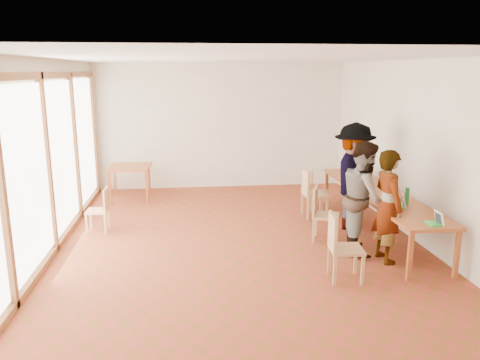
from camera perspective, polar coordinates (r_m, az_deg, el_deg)
name	(u,v)px	position (r m, az deg, el deg)	size (l,w,h in m)	color
ground	(239,244)	(7.87, -0.14, -7.79)	(8.00, 8.00, 0.00)	#953724
wall_back	(220,126)	(11.41, -2.42, 6.55)	(6.00, 0.10, 3.00)	#EEE7CD
wall_front	(297,247)	(3.65, 6.99, -8.12)	(6.00, 0.10, 3.00)	#EEE7CD
wall_right	(417,152)	(8.34, 20.82, 3.24)	(0.10, 8.00, 3.00)	#EEE7CD
window_wall	(46,159)	(7.72, -22.57, 2.34)	(0.10, 8.00, 3.00)	white
ceiling	(239,57)	(7.35, -0.16, 14.77)	(6.00, 8.00, 0.04)	white
communal_table	(378,194)	(8.55, 16.53, -1.69)	(0.80, 4.00, 0.75)	#A45424
side_table	(130,169)	(10.70, -13.30, 1.26)	(0.90, 0.90, 0.75)	#A45424
chair_near	(339,240)	(6.53, 12.02, -7.20)	(0.48, 0.48, 0.50)	tan
chair_mid	(320,208)	(7.98, 9.77, -3.41)	(0.56, 0.56, 0.49)	tan
chair_far	(310,188)	(9.21, 8.56, -1.02)	(0.46, 0.46, 0.50)	tan
chair_empty	(316,187)	(9.74, 9.26, -0.82)	(0.46, 0.46, 0.42)	tan
chair_spare	(102,205)	(8.68, -16.52, -2.94)	(0.38, 0.38, 0.42)	tan
person_near	(388,206)	(7.29, 17.57, -3.08)	(0.62, 0.41, 1.71)	gray
person_mid	(364,197)	(7.56, 14.87, -2.05)	(0.86, 0.67, 1.78)	gray
person_far	(353,177)	(8.63, 13.63, 0.42)	(1.25, 0.72, 1.93)	gray
laptop_near	(436,221)	(7.00, 22.79, -4.61)	(0.19, 0.23, 0.19)	green
laptop_mid	(400,203)	(7.68, 18.98, -2.71)	(0.29, 0.31, 0.21)	green
laptop_far	(365,174)	(9.62, 14.97, 0.68)	(0.28, 0.30, 0.21)	green
yellow_mug	(367,178)	(9.27, 15.27, 0.18)	(0.14, 0.14, 0.11)	yellow
green_bottle	(407,196)	(7.80, 19.70, -1.90)	(0.07, 0.07, 0.28)	#1C6829
clear_glass	(359,172)	(9.91, 14.27, 1.01)	(0.07, 0.07, 0.09)	silver
condiment_cup	(364,189)	(8.53, 14.89, -1.08)	(0.08, 0.08, 0.06)	white
pink_phone	(377,203)	(7.81, 16.31, -2.65)	(0.05, 0.10, 0.01)	#E3438B
black_pouch	(349,168)	(10.19, 13.17, 1.39)	(0.16, 0.26, 0.09)	black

